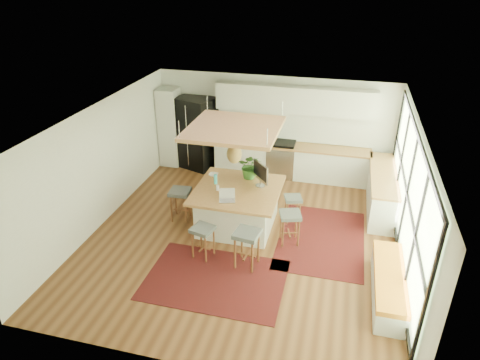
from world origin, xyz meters
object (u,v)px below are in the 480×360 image
(island, at_px, (238,207))
(stool_right_front, at_px, (290,228))
(stool_right_back, at_px, (293,207))
(island_plant, at_px, (250,169))
(fridge, at_px, (197,136))
(monitor, at_px, (261,175))
(stool_left_side, at_px, (181,205))
(stool_near_right, at_px, (247,250))
(laptop, at_px, (227,196))
(stool_near_left, at_px, (203,242))
(microwave, at_px, (235,135))

(island, xyz_separation_m, stool_right_front, (1.23, -0.38, -0.11))
(stool_right_front, height_order, stool_right_back, stool_right_front)
(island, height_order, island_plant, island_plant)
(fridge, bearing_deg, island_plant, -27.89)
(island_plant, bearing_deg, fridge, 133.26)
(fridge, relative_size, monitor, 3.35)
(island, distance_m, stool_left_side, 1.35)
(stool_near_right, height_order, monitor, monitor)
(fridge, xyz_separation_m, stool_right_back, (3.11, -2.33, -0.57))
(stool_right_front, height_order, laptop, laptop)
(monitor, bearing_deg, island, -101.28)
(stool_right_front, relative_size, island_plant, 1.21)
(fridge, distance_m, island_plant, 3.05)
(island, bearing_deg, stool_near_left, -106.27)
(island, xyz_separation_m, stool_near_left, (-0.38, -1.30, -0.11))
(island_plant, bearing_deg, laptop, -100.90)
(stool_near_right, xyz_separation_m, microwave, (-1.33, 4.11, 0.73))
(stool_near_left, xyz_separation_m, island_plant, (0.52, 1.89, 0.81))
(laptop, xyz_separation_m, monitor, (0.53, 0.82, 0.14))
(monitor, distance_m, microwave, 2.78)
(island, bearing_deg, stool_right_front, -17.27)
(stool_near_left, height_order, stool_left_side, stool_left_side)
(stool_right_front, distance_m, stool_right_back, 0.86)
(stool_near_left, bearing_deg, fridge, 110.85)
(stool_near_left, bearing_deg, stool_left_side, 127.98)
(stool_near_right, height_order, stool_left_side, stool_near_right)
(laptop, distance_m, microwave, 3.39)
(stool_right_front, xyz_separation_m, laptop, (-1.31, -0.19, 0.70))
(stool_right_front, xyz_separation_m, monitor, (-0.78, 0.64, 0.83))
(stool_right_front, relative_size, monitor, 1.18)
(stool_near_right, bearing_deg, island, 111.51)
(stool_right_back, bearing_deg, island, -157.77)
(fridge, relative_size, stool_left_side, 2.72)
(microwave, bearing_deg, stool_right_front, -54.73)
(monitor, bearing_deg, fridge, -177.83)
(island_plant, bearing_deg, stool_right_back, -6.17)
(stool_left_side, distance_m, monitor, 2.00)
(island, distance_m, stool_near_left, 1.36)
(stool_right_back, relative_size, monitor, 1.04)
(stool_near_left, xyz_separation_m, stool_right_back, (1.55, 1.78, 0.00))
(laptop, distance_m, island_plant, 1.18)
(stool_near_right, bearing_deg, stool_right_back, 71.10)
(stool_near_left, bearing_deg, microwave, 95.76)
(stool_left_side, height_order, island_plant, island_plant)
(island, distance_m, stool_near_right, 1.47)
(laptop, distance_m, monitor, 0.99)
(fridge, height_order, stool_right_front, fridge)
(fridge, relative_size, stool_right_back, 3.24)
(laptop, bearing_deg, stool_right_back, 23.52)
(stool_near_left, bearing_deg, stool_right_front, 29.72)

